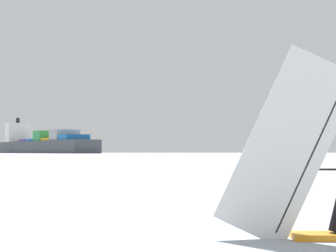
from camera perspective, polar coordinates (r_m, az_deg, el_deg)
ground_plane at (r=14.44m, az=1.05°, el=-8.81°), size 4000.00×4000.00×0.00m
windsurfer at (r=12.29m, az=13.99°, el=-5.59°), size 4.09×0.97×3.96m
cargo_ship at (r=675.09m, az=-11.13°, el=-1.61°), size 127.90×206.19×40.52m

